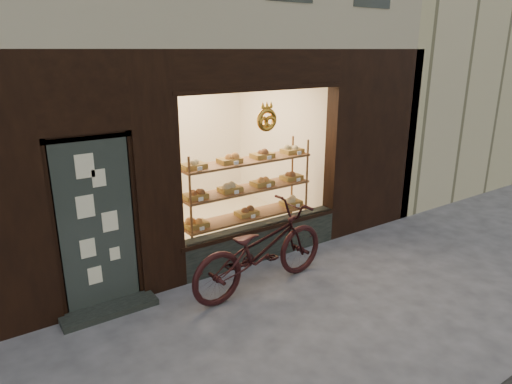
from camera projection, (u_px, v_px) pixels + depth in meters
ground at (337, 333)px, 5.20m from camera, size 90.00×90.00×0.00m
display_shelf at (247, 197)px, 7.18m from camera, size 2.20×0.45×1.70m
bicycle at (261, 249)px, 6.05m from camera, size 2.19×0.90×1.12m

